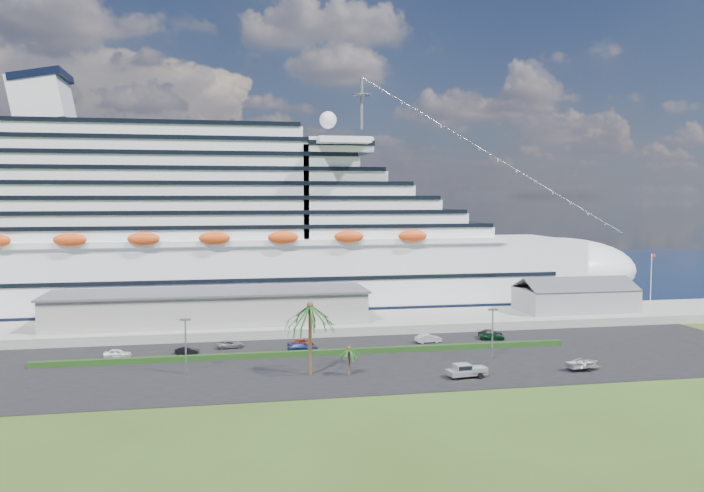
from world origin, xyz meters
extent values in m
plane|color=#314617|center=(0.00, 0.00, 0.00)|extent=(420.00, 420.00, 0.00)
cube|color=black|center=(0.00, 11.00, 0.06)|extent=(140.00, 38.00, 0.12)
cube|color=gray|center=(0.00, 40.00, 0.90)|extent=(240.00, 20.00, 1.80)
cube|color=black|center=(0.00, 130.00, 0.01)|extent=(420.00, 160.00, 0.02)
cube|color=silver|center=(-20.00, 64.00, 8.00)|extent=(160.00, 30.00, 16.00)
ellipsoid|color=silver|center=(60.00, 64.00, 8.00)|extent=(40.00, 30.00, 16.00)
cube|color=black|center=(-20.00, 64.00, 1.20)|extent=(164.00, 30.60, 2.40)
cube|color=silver|center=(-32.00, 64.00, 29.60)|extent=(128.00, 26.00, 24.80)
cube|color=silver|center=(2.80, 64.00, 37.40)|extent=(14.00, 38.00, 3.20)
cube|color=silver|center=(-60.00, 64.00, 47.00)|extent=(11.58, 14.00, 11.58)
cylinder|color=gray|center=(10.00, 64.00, 48.00)|extent=(0.70, 0.70, 12.00)
ellipsoid|color=#DB4714|center=(-24.00, 48.20, 17.80)|extent=(90.00, 2.40, 2.60)
ellipsoid|color=#DB4714|center=(-24.00, 79.80, 17.80)|extent=(90.00, 2.40, 2.60)
cube|color=black|center=(-20.00, 64.00, 8.80)|extent=(144.00, 30.40, 0.90)
cube|color=gray|center=(-25.00, 40.00, 4.80)|extent=(60.00, 14.00, 6.00)
cube|color=#4C4C54|center=(-25.00, 40.00, 7.90)|extent=(61.00, 15.00, 0.40)
cube|color=gray|center=(52.00, 40.00, 4.20)|extent=(24.00, 12.00, 4.80)
cube|color=#4C4C54|center=(52.00, 37.00, 7.80)|extent=(24.00, 6.31, 2.74)
cube|color=#4C4C54|center=(52.00, 43.00, 7.80)|extent=(24.00, 6.31, 2.74)
cylinder|color=silver|center=(70.00, 40.00, 7.80)|extent=(0.16, 0.16, 12.00)
cube|color=red|center=(70.50, 40.00, 13.40)|extent=(1.00, 0.04, 0.70)
cube|color=black|center=(-8.00, 16.00, 0.57)|extent=(88.00, 1.10, 0.90)
cylinder|color=gray|center=(-28.00, 8.00, 4.12)|extent=(0.24, 0.24, 8.00)
cube|color=gray|center=(-28.00, 8.00, 8.22)|extent=(1.60, 0.35, 0.35)
cylinder|color=gray|center=(20.00, 8.00, 4.12)|extent=(0.24, 0.24, 8.00)
cube|color=gray|center=(20.00, 8.00, 8.22)|extent=(1.60, 0.35, 0.35)
cylinder|color=#47301E|center=(-10.00, 4.00, 5.25)|extent=(0.54, 0.54, 10.50)
sphere|color=#47301E|center=(-10.00, 4.00, 10.50)|extent=(0.98, 0.98, 0.98)
cylinder|color=#47301E|center=(-4.50, 2.50, 2.10)|extent=(0.35, 0.35, 4.20)
sphere|color=#47301E|center=(-4.50, 2.50, 4.20)|extent=(0.73, 0.73, 0.73)
imported|color=white|center=(-39.42, 20.25, 0.86)|extent=(4.45, 2.10, 1.47)
imported|color=black|center=(-28.48, 20.97, 0.76)|extent=(4.04, 2.00, 1.27)
imported|color=gray|center=(-21.32, 24.33, 0.76)|extent=(4.84, 2.71, 1.28)
imported|color=#141F46|center=(-9.32, 19.00, 0.89)|extent=(5.65, 3.35, 1.53)
imported|color=maroon|center=(-8.91, 23.35, 0.79)|extent=(4.23, 2.84, 1.34)
imported|color=#ADB0B4|center=(13.62, 22.05, 0.90)|extent=(4.85, 2.04, 1.56)
imported|color=black|center=(25.91, 22.38, 0.77)|extent=(5.00, 3.05, 1.30)
imported|color=black|center=(26.62, 24.90, 0.82)|extent=(5.15, 2.89, 1.41)
cylinder|color=black|center=(10.12, -2.89, 0.54)|extent=(0.87, 0.39, 0.84)
cylinder|color=black|center=(10.12, -0.90, 0.54)|extent=(0.87, 0.39, 0.84)
cylinder|color=black|center=(13.79, -2.89, 0.54)|extent=(0.87, 0.39, 0.84)
cylinder|color=black|center=(13.79, -0.90, 0.54)|extent=(0.87, 0.39, 0.84)
cube|color=#A4A6AB|center=(12.11, -1.89, 0.91)|extent=(5.88, 2.77, 0.73)
cube|color=#A4A6AB|center=(13.63, -1.89, 1.33)|extent=(2.75, 2.33, 0.58)
cube|color=#A4A6AB|center=(11.38, -1.89, 1.64)|extent=(2.53, 2.26, 1.00)
cube|color=black|center=(11.38, -1.89, 1.75)|extent=(2.33, 2.28, 0.58)
cube|color=#A4A6AB|center=(9.70, -1.89, 1.12)|extent=(1.18, 2.09, 0.37)
cube|color=gray|center=(30.78, -1.26, 0.71)|extent=(5.10, 2.45, 0.13)
cylinder|color=gray|center=(28.54, -1.26, 0.71)|extent=(2.33, 0.40, 0.09)
cylinder|color=black|center=(31.21, -2.21, 0.46)|extent=(0.71, 0.32, 0.68)
cylinder|color=black|center=(31.21, -0.30, 0.46)|extent=(0.71, 0.32, 0.68)
imported|color=silver|center=(30.78, -1.26, 1.33)|extent=(5.87, 4.55, 1.12)
camera|label=1|loc=(-22.51, -94.62, 26.31)|focal=35.00mm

